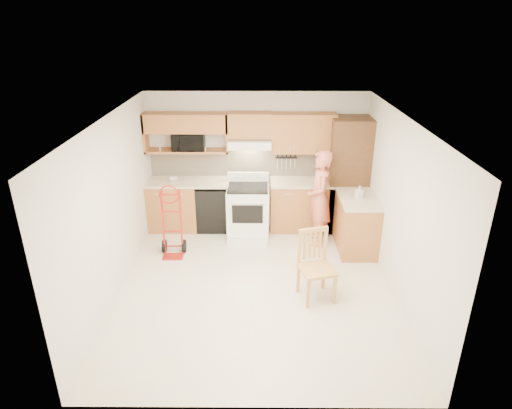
{
  "coord_description": "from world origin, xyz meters",
  "views": [
    {
      "loc": [
        0.03,
        -5.61,
        3.75
      ],
      "look_at": [
        0.0,
        0.5,
        1.1
      ],
      "focal_mm": 31.02,
      "sensor_mm": 36.0,
      "label": 1
    }
  ],
  "objects_px": {
    "microwave": "(189,141)",
    "hand_truck": "(171,224)",
    "range": "(248,208)",
    "dining_chair": "(317,267)",
    "person": "(319,199)"
  },
  "relations": [
    {
      "from": "range",
      "to": "person",
      "type": "xyz_separation_m",
      "value": [
        1.23,
        -0.27,
        0.3
      ]
    },
    {
      "from": "microwave",
      "to": "hand_truck",
      "type": "height_order",
      "value": "microwave"
    },
    {
      "from": "range",
      "to": "person",
      "type": "relative_size",
      "value": 0.65
    },
    {
      "from": "person",
      "to": "hand_truck",
      "type": "bearing_deg",
      "value": -80.6
    },
    {
      "from": "microwave",
      "to": "hand_truck",
      "type": "distance_m",
      "value": 1.62
    },
    {
      "from": "dining_chair",
      "to": "microwave",
      "type": "bearing_deg",
      "value": 115.55
    },
    {
      "from": "range",
      "to": "dining_chair",
      "type": "distance_m",
      "value": 2.18
    },
    {
      "from": "dining_chair",
      "to": "person",
      "type": "bearing_deg",
      "value": 67.25
    },
    {
      "from": "microwave",
      "to": "hand_truck",
      "type": "bearing_deg",
      "value": -99.56
    },
    {
      "from": "range",
      "to": "hand_truck",
      "type": "relative_size",
      "value": 0.97
    },
    {
      "from": "range",
      "to": "dining_chair",
      "type": "xyz_separation_m",
      "value": [
        1.01,
        -1.94,
        -0.04
      ]
    },
    {
      "from": "person",
      "to": "range",
      "type": "bearing_deg",
      "value": -103.57
    },
    {
      "from": "range",
      "to": "hand_truck",
      "type": "bearing_deg",
      "value": -149.65
    },
    {
      "from": "microwave",
      "to": "dining_chair",
      "type": "height_order",
      "value": "microwave"
    },
    {
      "from": "microwave",
      "to": "dining_chair",
      "type": "distance_m",
      "value": 3.37
    }
  ]
}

